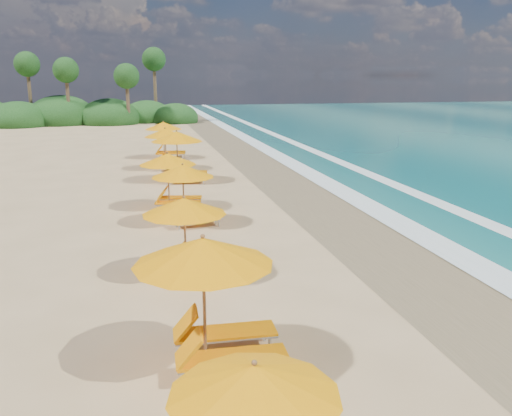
{
  "coord_description": "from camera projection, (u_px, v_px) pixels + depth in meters",
  "views": [
    {
      "loc": [
        -3.42,
        -15.26,
        5.07
      ],
      "look_at": [
        0.0,
        0.0,
        1.2
      ],
      "focal_mm": 37.67,
      "sensor_mm": 36.0,
      "label": 1
    }
  ],
  "objects": [
    {
      "name": "station_5",
      "position": [
        188.0,
        190.0,
        18.49
      ],
      "size": [
        2.55,
        2.41,
        2.18
      ],
      "rotation": [
        0.0,
        0.0,
        0.14
      ],
      "color": "olive",
      "rests_on": "ground"
    },
    {
      "name": "station_3",
      "position": [
        215.0,
        293.0,
        9.34
      ],
      "size": [
        2.71,
        2.52,
        2.47
      ],
      "rotation": [
        0.0,
        0.0,
        -0.04
      ],
      "color": "olive",
      "rests_on": "ground"
    },
    {
      "name": "surf_foam",
      "position": [
        453.0,
        232.0,
        17.82
      ],
      "size": [
        4.0,
        160.0,
        0.01
      ],
      "color": "white",
      "rests_on": "ground"
    },
    {
      "name": "station_9",
      "position": [
        167.0,
        137.0,
        33.43
      ],
      "size": [
        2.7,
        2.55,
        2.33
      ],
      "rotation": [
        0.0,
        0.0,
        -0.12
      ],
      "color": "olive",
      "rests_on": "ground"
    },
    {
      "name": "treeline",
      "position": [
        72.0,
        115.0,
        57.16
      ],
      "size": [
        25.8,
        8.8,
        9.74
      ],
      "color": "#163D14",
      "rests_on": "ground"
    },
    {
      "name": "wet_sand",
      "position": [
        377.0,
        237.0,
        17.25
      ],
      "size": [
        4.0,
        160.0,
        0.01
      ],
      "primitive_type": "cube",
      "color": "#8C7753",
      "rests_on": "ground"
    },
    {
      "name": "station_8",
      "position": [
        169.0,
        146.0,
        29.4
      ],
      "size": [
        2.6,
        2.43,
        2.33
      ],
      "rotation": [
        0.0,
        0.0,
        -0.06
      ],
      "color": "olive",
      "rests_on": "ground"
    },
    {
      "name": "ground",
      "position": [
        256.0,
        246.0,
        16.4
      ],
      "size": [
        160.0,
        160.0,
        0.0
      ],
      "primitive_type": "plane",
      "color": "tan",
      "rests_on": "ground"
    },
    {
      "name": "station_6",
      "position": [
        173.0,
        177.0,
        20.72
      ],
      "size": [
        2.66,
        2.54,
        2.23
      ],
      "rotation": [
        0.0,
        0.0,
        -0.17
      ],
      "color": "olive",
      "rests_on": "ground"
    },
    {
      "name": "station_7",
      "position": [
        181.0,
        153.0,
        25.96
      ],
      "size": [
        2.98,
        2.82,
        2.54
      ],
      "rotation": [
        0.0,
        0.0,
        -0.14
      ],
      "color": "olive",
      "rests_on": "ground"
    },
    {
      "name": "station_4",
      "position": [
        192.0,
        232.0,
        13.58
      ],
      "size": [
        2.64,
        2.55,
        2.16
      ],
      "rotation": [
        0.0,
        0.0,
        -0.23
      ],
      "color": "olive",
      "rests_on": "ground"
    }
  ]
}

